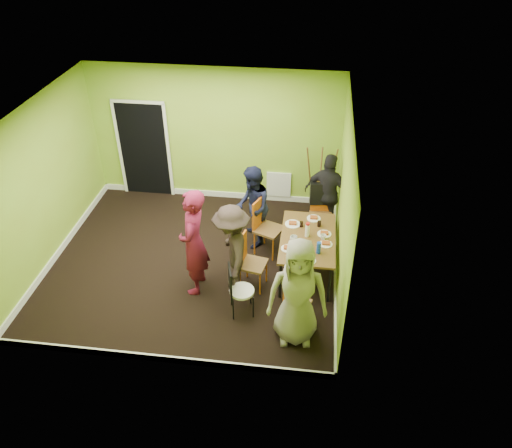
{
  "coord_description": "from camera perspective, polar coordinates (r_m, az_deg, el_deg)",
  "views": [
    {
      "loc": [
        1.97,
        -6.71,
        5.66
      ],
      "look_at": [
        1.11,
        0.0,
        0.92
      ],
      "focal_mm": 35.0,
      "sensor_mm": 36.0,
      "label": 1
    }
  ],
  "objects": [
    {
      "name": "plate_near_left",
      "position": [
        8.57,
        4.21,
        -0.01
      ],
      "size": [
        0.27,
        0.27,
        0.01
      ],
      "primitive_type": "cylinder",
      "color": "white",
      "rests_on": "dining_table"
    },
    {
      "name": "person_left_far",
      "position": [
        8.94,
        -0.41,
        1.92
      ],
      "size": [
        0.73,
        0.86,
        1.56
      ],
      "primitive_type": "imported",
      "rotation": [
        0.0,
        0.0,
        -1.37
      ],
      "color": "black",
      "rests_on": "ground"
    },
    {
      "name": "glass_front",
      "position": [
        7.9,
        6.32,
        -3.24
      ],
      "size": [
        0.07,
        0.07,
        0.09
      ],
      "primitive_type": "cylinder",
      "color": "black",
      "rests_on": "dining_table"
    },
    {
      "name": "plate_wall_back",
      "position": [
        8.39,
        7.81,
        -1.15
      ],
      "size": [
        0.23,
        0.23,
        0.01
      ],
      "primitive_type": "cylinder",
      "color": "white",
      "rests_on": "dining_table"
    },
    {
      "name": "chair_left_far",
      "position": [
        8.84,
        0.98,
        0.07
      ],
      "size": [
        0.57,
        0.57,
        1.07
      ],
      "rotation": [
        0.0,
        0.0,
        -1.96
      ],
      "color": "orange",
      "rests_on": "ground"
    },
    {
      "name": "dining_table",
      "position": [
        8.33,
        5.94,
        -1.81
      ],
      "size": [
        0.9,
        1.5,
        0.75
      ],
      "color": "black",
      "rests_on": "ground"
    },
    {
      "name": "plate_wall_front",
      "position": [
        8.17,
        7.98,
        -2.3
      ],
      "size": [
        0.22,
        0.22,
        0.01
      ],
      "primitive_type": "cylinder",
      "color": "white",
      "rests_on": "dining_table"
    },
    {
      "name": "chair_front_end",
      "position": [
        7.48,
        4.58,
        -8.97
      ],
      "size": [
        0.45,
        0.45,
        0.85
      ],
      "rotation": [
        0.0,
        0.0,
        -0.34
      ],
      "color": "orange",
      "rests_on": "ground"
    },
    {
      "name": "cup_b",
      "position": [
        8.25,
        7.69,
        -1.49
      ],
      "size": [
        0.1,
        0.1,
        0.09
      ],
      "primitive_type": "imported",
      "color": "white",
      "rests_on": "dining_table"
    },
    {
      "name": "glass_mid",
      "position": [
        8.51,
        5.2,
        -0.01
      ],
      "size": [
        0.06,
        0.06,
        0.1
      ],
      "primitive_type": "cylinder",
      "color": "black",
      "rests_on": "dining_table"
    },
    {
      "name": "cup_a",
      "position": [
        8.15,
        4.34,
        -1.7
      ],
      "size": [
        0.12,
        0.12,
        0.1
      ],
      "primitive_type": "imported",
      "color": "white",
      "rests_on": "dining_table"
    },
    {
      "name": "person_left_near",
      "position": [
        7.91,
        -2.77,
        -2.99
      ],
      "size": [
        0.83,
        1.14,
        1.59
      ],
      "primitive_type": "imported",
      "rotation": [
        0.0,
        0.0,
        -1.32
      ],
      "color": "black",
      "rests_on": "ground"
    },
    {
      "name": "blue_bottle",
      "position": [
        7.92,
        7.18,
        -2.71
      ],
      "size": [
        0.07,
        0.07,
        0.2
      ],
      "primitive_type": "cylinder",
      "color": "#1741AC",
      "rests_on": "dining_table"
    },
    {
      "name": "plate_near_right",
      "position": [
        8.01,
        3.65,
        -2.82
      ],
      "size": [
        0.22,
        0.22,
        0.01
      ],
      "primitive_type": "cylinder",
      "color": "white",
      "rests_on": "dining_table"
    },
    {
      "name": "thermos",
      "position": [
        8.25,
        5.88,
        -0.73
      ],
      "size": [
        0.07,
        0.07,
        0.23
      ],
      "primitive_type": "cylinder",
      "color": "white",
      "rests_on": "dining_table"
    },
    {
      "name": "plate_far_back",
      "position": [
        8.74,
        6.61,
        0.63
      ],
      "size": [
        0.24,
        0.24,
        0.01
      ],
      "primitive_type": "cylinder",
      "color": "white",
      "rests_on": "dining_table"
    },
    {
      "name": "orange_bottle",
      "position": [
        8.46,
        5.8,
        -0.36
      ],
      "size": [
        0.04,
        0.04,
        0.07
      ],
      "primitive_type": "cylinder",
      "color": "orange",
      "rests_on": "dining_table"
    },
    {
      "name": "easel",
      "position": [
        9.88,
        7.3,
        4.87
      ],
      "size": [
        0.6,
        0.57,
        1.5
      ],
      "color": "brown",
      "rests_on": "ground"
    },
    {
      "name": "person_back_end",
      "position": [
        9.37,
        8.28,
        3.4
      ],
      "size": [
        1.02,
        0.7,
        1.61
      ],
      "primitive_type": "imported",
      "rotation": [
        0.0,
        0.0,
        2.78
      ],
      "color": "black",
      "rests_on": "ground"
    },
    {
      "name": "chair_back_end",
      "position": [
        9.32,
        7.49,
        2.77
      ],
      "size": [
        0.48,
        0.55,
        1.04
      ],
      "rotation": [
        0.0,
        0.0,
        3.27
      ],
      "color": "orange",
      "rests_on": "ground"
    },
    {
      "name": "room_walls",
      "position": [
        8.45,
        -7.6,
        1.09
      ],
      "size": [
        5.04,
        4.54,
        2.82
      ],
      "color": "#8BAB2C",
      "rests_on": "ground"
    },
    {
      "name": "chair_left_near",
      "position": [
        8.12,
        -0.86,
        -4.0
      ],
      "size": [
        0.48,
        0.48,
        0.98
      ],
      "rotation": [
        0.0,
        0.0,
        -1.77
      ],
      "color": "orange",
      "rests_on": "ground"
    },
    {
      "name": "plate_far_front",
      "position": [
        7.8,
        6.08,
        -4.19
      ],
      "size": [
        0.22,
        0.22,
        0.01
      ],
      "primitive_type": "cylinder",
      "color": "white",
      "rests_on": "dining_table"
    },
    {
      "name": "person_front_end",
      "position": [
        7.06,
        4.77,
        -7.84
      ],
      "size": [
        0.9,
        0.63,
        1.75
      ],
      "primitive_type": "imported",
      "rotation": [
        0.0,
        0.0,
        0.09
      ],
      "color": "gray",
      "rests_on": "ground"
    },
    {
      "name": "glass_back",
      "position": [
        8.54,
        7.23,
        0.03
      ],
      "size": [
        0.06,
        0.06,
        0.1
      ],
      "primitive_type": "cylinder",
      "color": "black",
      "rests_on": "dining_table"
    },
    {
      "name": "ground",
      "position": [
        8.99,
        -7.04,
        -4.3
      ],
      "size": [
        5.0,
        5.0,
        0.0
      ],
      "primitive_type": "plane",
      "color": "black",
      "rests_on": "ground"
    },
    {
      "name": "person_standing",
      "position": [
        7.89,
        -7.14,
        -2.12
      ],
      "size": [
        0.46,
        0.69,
        1.86
      ],
      "primitive_type": "imported",
      "rotation": [
        0.0,
        0.0,
        -1.55
      ],
      "color": "maroon",
      "rests_on": "ground"
    },
    {
      "name": "chair_bentwood",
      "position": [
        7.68,
        -2.1,
        -7.33
      ],
      "size": [
        0.43,
        0.42,
        0.89
      ],
      "rotation": [
        0.0,
        0.0,
        -1.3
      ],
      "color": "black",
      "rests_on": "ground"
    }
  ]
}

